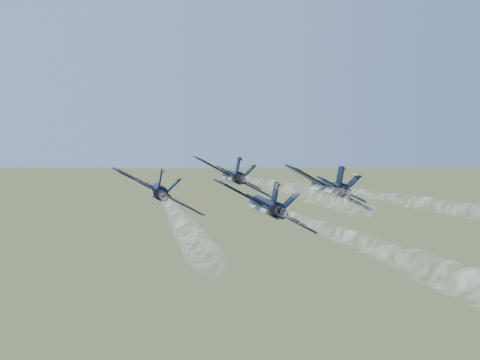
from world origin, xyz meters
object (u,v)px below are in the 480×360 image
object	(u,v)px
jet_right	(328,188)
jet_slot	(266,206)
jet_lead	(233,177)
jet_left	(159,191)

from	to	relation	value
jet_right	jet_slot	xyz separation A→B (m)	(-13.33, -11.93, 0.00)
jet_right	jet_slot	distance (m)	17.89
jet_lead	jet_left	bearing A→B (deg)	-128.39
jet_left	jet_lead	bearing A→B (deg)	51.61
jet_right	jet_slot	bearing A→B (deg)	-127.27
jet_right	jet_left	bearing A→B (deg)	-178.80
jet_left	jet_slot	distance (m)	18.32
jet_lead	jet_left	world-z (taller)	same
jet_slot	jet_left	bearing A→B (deg)	131.36
jet_left	jet_right	size ratio (longest dim) A/B	1.00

